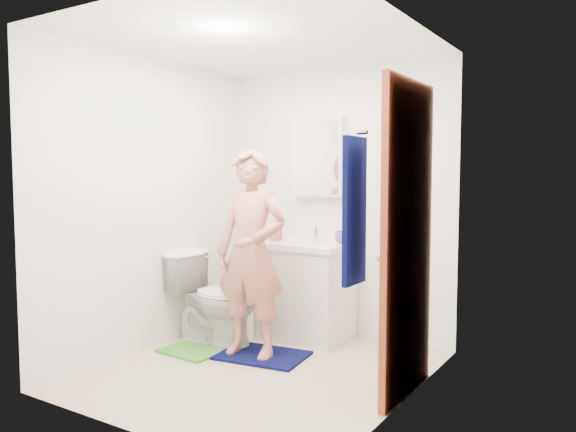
% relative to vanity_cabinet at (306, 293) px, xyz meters
% --- Properties ---
extents(floor, '(2.20, 2.40, 0.02)m').
position_rel_vanity_cabinet_xyz_m(floor, '(0.15, -0.91, -0.41)').
color(floor, beige).
rests_on(floor, ground).
extents(ceiling, '(2.20, 2.40, 0.02)m').
position_rel_vanity_cabinet_xyz_m(ceiling, '(0.15, -0.91, 2.01)').
color(ceiling, white).
rests_on(ceiling, ground).
extents(wall_back, '(2.20, 0.02, 2.40)m').
position_rel_vanity_cabinet_xyz_m(wall_back, '(0.15, 0.30, 0.80)').
color(wall_back, white).
rests_on(wall_back, ground).
extents(wall_front, '(2.20, 0.02, 2.40)m').
position_rel_vanity_cabinet_xyz_m(wall_front, '(0.15, -2.12, 0.80)').
color(wall_front, white).
rests_on(wall_front, ground).
extents(wall_left, '(0.02, 2.40, 2.40)m').
position_rel_vanity_cabinet_xyz_m(wall_left, '(-0.96, -0.91, 0.80)').
color(wall_left, white).
rests_on(wall_left, ground).
extents(wall_right, '(0.02, 2.40, 2.40)m').
position_rel_vanity_cabinet_xyz_m(wall_right, '(1.26, -0.91, 0.80)').
color(wall_right, white).
rests_on(wall_right, ground).
extents(vanity_cabinet, '(0.75, 0.55, 0.80)m').
position_rel_vanity_cabinet_xyz_m(vanity_cabinet, '(0.00, 0.00, 0.00)').
color(vanity_cabinet, white).
rests_on(vanity_cabinet, floor).
extents(countertop, '(0.79, 0.59, 0.05)m').
position_rel_vanity_cabinet_xyz_m(countertop, '(0.00, 0.00, 0.43)').
color(countertop, white).
rests_on(countertop, vanity_cabinet).
extents(sink_basin, '(0.40, 0.40, 0.03)m').
position_rel_vanity_cabinet_xyz_m(sink_basin, '(0.00, 0.00, 0.44)').
color(sink_basin, white).
rests_on(sink_basin, countertop).
extents(faucet, '(0.03, 0.03, 0.12)m').
position_rel_vanity_cabinet_xyz_m(faucet, '(0.00, 0.18, 0.51)').
color(faucet, silver).
rests_on(faucet, countertop).
extents(medicine_cabinet, '(0.50, 0.12, 0.70)m').
position_rel_vanity_cabinet_xyz_m(medicine_cabinet, '(0.00, 0.22, 1.20)').
color(medicine_cabinet, white).
rests_on(medicine_cabinet, wall_back).
extents(mirror_panel, '(0.46, 0.01, 0.66)m').
position_rel_vanity_cabinet_xyz_m(mirror_panel, '(0.00, 0.16, 1.20)').
color(mirror_panel, white).
rests_on(mirror_panel, wall_back).
extents(door, '(0.05, 0.80, 2.05)m').
position_rel_vanity_cabinet_xyz_m(door, '(1.22, -0.76, 0.62)').
color(door, '#A6472D').
rests_on(door, ground).
extents(door_knob, '(0.07, 0.07, 0.07)m').
position_rel_vanity_cabinet_xyz_m(door_knob, '(1.18, -1.08, 0.55)').
color(door_knob, gold).
rests_on(door_knob, door).
extents(towel, '(0.03, 0.24, 0.80)m').
position_rel_vanity_cabinet_xyz_m(towel, '(1.18, -1.48, 0.85)').
color(towel, '#060B3F').
rests_on(towel, wall_right).
extents(towel_hook, '(0.06, 0.02, 0.02)m').
position_rel_vanity_cabinet_xyz_m(towel_hook, '(1.22, -1.48, 1.27)').
color(towel_hook, silver).
rests_on(towel_hook, wall_right).
extents(toilet, '(0.80, 0.49, 0.80)m').
position_rel_vanity_cabinet_xyz_m(toilet, '(-0.56, -0.58, -0.00)').
color(toilet, white).
rests_on(toilet, floor).
extents(bath_mat, '(0.74, 0.57, 0.02)m').
position_rel_vanity_cabinet_xyz_m(bath_mat, '(-0.01, -0.65, -0.39)').
color(bath_mat, '#060B3F').
rests_on(bath_mat, floor).
extents(green_rug, '(0.52, 0.45, 0.02)m').
position_rel_vanity_cabinet_xyz_m(green_rug, '(-0.56, -0.84, -0.39)').
color(green_rug, green).
rests_on(green_rug, floor).
extents(soap_dispenser, '(0.11, 0.11, 0.19)m').
position_rel_vanity_cabinet_xyz_m(soap_dispenser, '(-0.30, -0.03, 0.54)').
color(soap_dispenser, '#B65563').
rests_on(soap_dispenser, countertop).
extents(toothbrush_cup, '(0.17, 0.17, 0.10)m').
position_rel_vanity_cabinet_xyz_m(toothbrush_cup, '(0.29, 0.14, 0.50)').
color(toothbrush_cup, '#653E8A').
rests_on(toothbrush_cup, countertop).
extents(man, '(0.64, 0.46, 1.62)m').
position_rel_vanity_cabinet_xyz_m(man, '(-0.08, -0.70, 0.43)').
color(man, tan).
rests_on(man, bath_mat).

